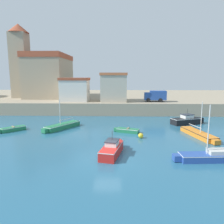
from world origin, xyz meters
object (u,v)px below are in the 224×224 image
Objects in this scene: sailboat_green_0 at (62,126)px; motorboat_red_6 at (112,149)px; motorboat_black_2 at (187,120)px; dinghy_green_7 at (13,129)px; sailboat_blue_3 at (210,156)px; harbor_shed_mid_row at (75,89)px; dinghy_green_1 at (127,130)px; church at (45,73)px; harbor_shed_near_wharf at (114,87)px; sailboat_orange_4 at (199,134)px; truck_on_quay at (155,96)px; mooring_buoy at (141,136)px.

motorboat_red_6 is (7.55, -10.26, 0.18)m from sailboat_green_0.
motorboat_black_2 is 1.10× the size of motorboat_red_6.
motorboat_black_2 is 1.75× the size of dinghy_green_7.
sailboat_blue_3 is 24.96m from dinghy_green_7.
motorboat_black_2 is at bearing -28.29° from harbor_shed_mid_row.
sailboat_blue_3 is at bearing -23.44° from dinghy_green_7.
motorboat_red_6 is at bearing -101.97° from dinghy_green_1.
harbor_shed_near_wharf is at bearing -27.07° from church.
sailboat_orange_4 is 17.72m from truck_on_quay.
mooring_buoy is 0.11× the size of harbor_shed_mid_row.
sailboat_green_0 is 1.21× the size of motorboat_red_6.
church reaches higher than motorboat_red_6.
motorboat_red_6 is 16.47m from dinghy_green_7.
harbor_shed_mid_row is (-19.07, 17.93, 4.44)m from sailboat_orange_4.
sailboat_orange_4 is at bearing -11.72° from dinghy_green_1.
dinghy_green_7 is 26.13m from church.
harbor_shed_near_wharf is at bearing 174.37° from truck_on_quay.
sailboat_orange_4 is 1.18× the size of harbor_shed_near_wharf.
motorboat_black_2 is (18.96, 3.63, 0.22)m from sailboat_green_0.
church is 27.52m from truck_on_quay.
mooring_buoy is 22.63m from harbor_shed_mid_row.
dinghy_green_1 is at bearing -150.54° from motorboat_black_2.
sailboat_green_0 is 11.81m from mooring_buoy.
motorboat_black_2 is 22.86m from harbor_shed_mid_row.
motorboat_black_2 reaches higher than dinghy_green_7.
motorboat_red_6 is (-8.89, 1.27, 0.16)m from sailboat_blue_3.
dinghy_green_1 is 9.09m from sailboat_orange_4.
dinghy_green_7 is (-6.46, -1.60, -0.08)m from sailboat_green_0.
mooring_buoy is at bearing -173.07° from sailboat_orange_4.
dinghy_green_7 is at bearing 170.37° from mooring_buoy.
truck_on_quay is (16.39, -0.72, -1.19)m from harbor_shed_mid_row.
church is 3.83× the size of truck_on_quay.
sailboat_green_0 reaches higher than motorboat_black_2.
sailboat_green_0 is 1.03× the size of harbor_shed_near_wharf.
sailboat_blue_3 is 8.98m from motorboat_red_6.
motorboat_red_6 is at bearing -129.41° from motorboat_black_2.
motorboat_red_6 is at bearing 171.89° from sailboat_blue_3.
dinghy_green_1 is 11.05m from motorboat_black_2.
sailboat_orange_4 reaches higher than mooring_buoy.
dinghy_green_7 is at bearing -109.50° from harbor_shed_mid_row.
dinghy_green_1 is 16.90m from truck_on_quay.
sailboat_blue_3 is 1.07× the size of harbor_shed_near_wharf.
church is at bearing 145.97° from motorboat_black_2.
harbor_shed_near_wharf is (7.16, 14.38, 4.89)m from sailboat_green_0.
truck_on_quay reaches higher than dinghy_green_7.
truck_on_quay reaches higher than sailboat_green_0.
mooring_buoy is 18.98m from truck_on_quay.
church reaches higher than truck_on_quay.
church reaches higher than mooring_buoy.
harbor_shed_near_wharf reaches higher than dinghy_green_7.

